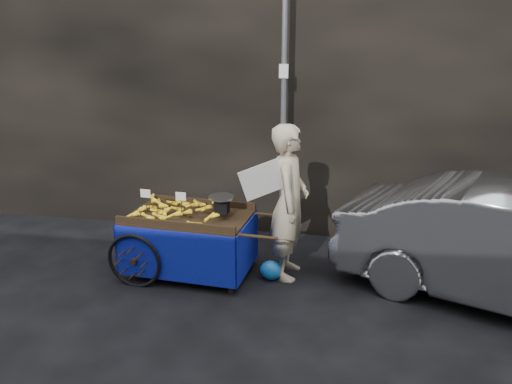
# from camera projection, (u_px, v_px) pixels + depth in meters

# --- Properties ---
(ground) EXTENTS (80.00, 80.00, 0.00)m
(ground) POSITION_uv_depth(u_px,v_px,m) (242.00, 279.00, 6.07)
(ground) COLOR black
(ground) RESTS_ON ground
(building_wall) EXTENTS (13.50, 2.00, 5.00)m
(building_wall) POSITION_uv_depth(u_px,v_px,m) (302.00, 59.00, 7.70)
(building_wall) COLOR black
(building_wall) RESTS_ON ground
(street_pole) EXTENTS (0.12, 0.10, 4.00)m
(street_pole) POSITION_uv_depth(u_px,v_px,m) (284.00, 101.00, 6.64)
(street_pole) COLOR slate
(street_pole) RESTS_ON ground
(banana_cart) EXTENTS (2.08, 1.09, 1.10)m
(banana_cart) POSITION_uv_depth(u_px,v_px,m) (185.00, 221.00, 6.06)
(banana_cart) COLOR black
(banana_cart) RESTS_ON ground
(vendor) EXTENTS (0.78, 0.69, 1.88)m
(vendor) POSITION_uv_depth(u_px,v_px,m) (289.00, 202.00, 5.93)
(vendor) COLOR tan
(vendor) RESTS_ON ground
(plastic_bag) EXTENTS (0.27, 0.21, 0.24)m
(plastic_bag) POSITION_uv_depth(u_px,v_px,m) (271.00, 270.00, 6.04)
(plastic_bag) COLOR blue
(plastic_bag) RESTS_ON ground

